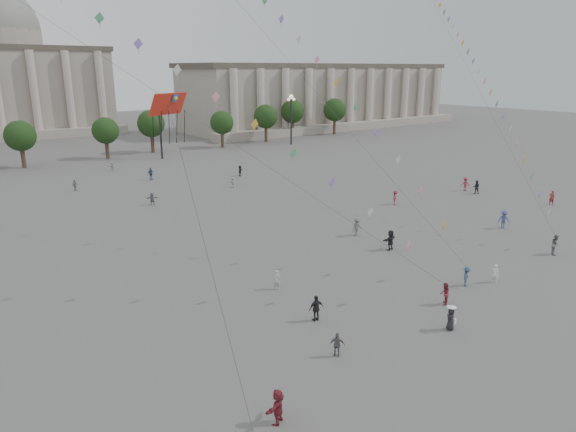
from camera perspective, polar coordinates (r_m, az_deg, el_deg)
ground at (r=33.82m, az=12.94°, el=-12.69°), size 360.00×360.00×0.00m
hall_east at (r=149.50m, az=3.95°, el=13.17°), size 84.00×26.22×17.20m
hall_central at (r=149.50m, az=-29.24°, el=13.46°), size 48.30×34.30×35.50m
tree_row at (r=99.79m, az=-23.88°, el=8.64°), size 137.12×5.12×8.00m
lamp_post_mid_east at (r=96.79m, az=-14.09°, el=10.50°), size 2.00×0.90×10.65m
lamp_post_far_east at (r=112.11m, az=0.36°, el=11.68°), size 2.00×0.90×10.65m
person_crowd_0 at (r=79.18m, az=-15.01°, el=4.56°), size 1.15×0.65×1.85m
person_crowd_3 at (r=47.81m, az=11.31°, el=-2.64°), size 1.80×0.77×1.88m
person_crowd_4 at (r=87.95m, az=-18.95°, el=5.22°), size 1.40×1.08×1.48m
person_crowd_6 at (r=51.26m, az=7.66°, el=-1.20°), size 1.21×0.71×1.85m
person_crowd_7 at (r=72.04m, az=-6.16°, el=3.75°), size 1.43×0.65×1.48m
person_crowd_8 at (r=63.82m, az=11.82°, el=2.02°), size 1.31×1.19×1.76m
person_crowd_9 at (r=79.69m, az=-5.35°, el=5.03°), size 1.42×1.42×1.64m
person_crowd_12 at (r=64.46m, az=-14.85°, el=1.87°), size 1.52×0.95×1.56m
person_crowd_13 at (r=38.85m, az=-1.26°, el=-7.07°), size 0.63×0.67×1.54m
person_crowd_14 at (r=57.74m, az=22.85°, el=-0.35°), size 1.40×1.29×1.89m
person_crowd_15 at (r=72.43m, az=20.18°, el=3.04°), size 1.08×1.10×1.79m
person_crowd_16 at (r=75.51m, az=-22.60°, el=3.18°), size 0.94×0.71×1.49m
person_crowd_18 at (r=70.22m, az=27.25°, el=1.82°), size 0.75×0.75×1.76m
person_crowd_20 at (r=43.16m, az=22.03°, el=-5.92°), size 0.54×0.63×1.48m
person_crowd_21 at (r=73.68m, az=19.09°, el=3.39°), size 1.39×1.25×1.87m
tourist_1 at (r=34.27m, az=3.16°, el=-10.19°), size 1.10×0.60×1.79m
tourist_2 at (r=25.54m, az=-1.16°, el=-20.39°), size 1.69×1.21×1.76m
tourist_3 at (r=30.59m, az=5.49°, el=-14.03°), size 0.87×0.87×1.48m
kite_flyer_0 at (r=38.06m, az=17.02°, el=-8.27°), size 0.99×0.93×1.61m
kite_flyer_1 at (r=41.65m, az=19.23°, el=-6.37°), size 1.15×0.95×1.54m
kite_flyer_2 at (r=51.65m, az=27.59°, el=-2.82°), size 1.13×1.07×1.85m
hat_person at (r=34.75m, az=17.64°, el=-10.73°), size 0.87×0.86×1.69m
dragon_kite at (r=25.06m, az=-13.01°, el=10.18°), size 2.92×7.91×19.65m
kite_train_east at (r=69.39m, az=18.84°, el=17.34°), size 22.77×36.76×53.84m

